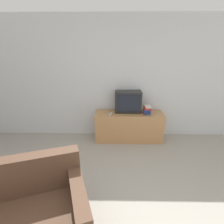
% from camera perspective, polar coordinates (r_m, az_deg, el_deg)
% --- Properties ---
extents(wall_back, '(9.00, 0.06, 2.60)m').
position_cam_1_polar(wall_back, '(3.86, 2.42, 10.54)').
color(wall_back, silver).
rests_on(wall_back, ground_plane).
extents(tv_stand, '(1.46, 0.46, 0.63)m').
position_cam_1_polar(tv_stand, '(3.90, 5.48, -4.64)').
color(tv_stand, tan).
rests_on(tv_stand, ground_plane).
extents(television, '(0.56, 0.30, 0.46)m').
position_cam_1_polar(television, '(3.78, 5.24, 3.39)').
color(television, black).
rests_on(television, tv_stand).
extents(book_stack, '(0.18, 0.23, 0.17)m').
position_cam_1_polar(book_stack, '(3.76, 11.45, 0.71)').
color(book_stack, '#23478E').
rests_on(book_stack, tv_stand).
extents(remote_on_stand, '(0.07, 0.17, 0.02)m').
position_cam_1_polar(remote_on_stand, '(3.66, -0.42, -0.68)').
color(remote_on_stand, '#B7B7B7').
rests_on(remote_on_stand, tv_stand).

